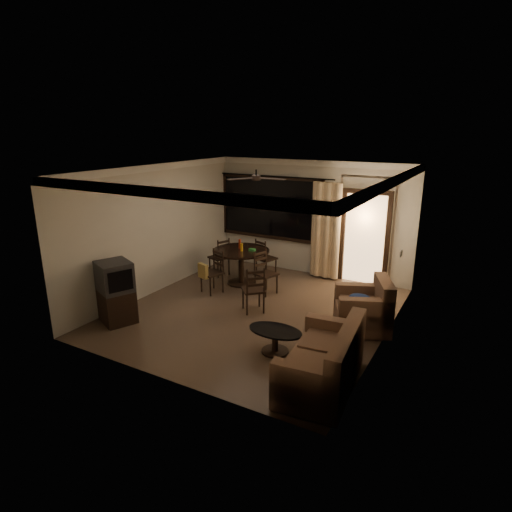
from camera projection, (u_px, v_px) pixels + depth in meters
The scene contains 12 objects.
ground at pixel (256, 311), 8.56m from camera, with size 5.50×5.50×0.00m, color #7F6651.
room_shell at pixel (320, 210), 9.23m from camera, with size 5.50×6.70×5.50m.
dining_table at pixel (241, 257), 9.92m from camera, with size 1.32×1.32×1.04m.
dining_chair_west at pixel (220, 264), 10.62m from camera, with size 0.53×0.53×0.95m.
dining_chair_east at pixel (266, 281), 9.43m from camera, with size 0.53×0.53×0.95m.
dining_chair_south at pixel (212, 279), 9.47m from camera, with size 0.53×0.57×0.95m.
dining_chair_north at pixel (266, 265), 10.53m from camera, with size 0.53×0.53×0.95m.
tv_cabinet at pixel (116, 292), 7.95m from camera, with size 0.78×0.76×1.18m.
sofa at pixel (326, 364), 5.98m from camera, with size 1.06×1.77×0.90m.
armchair at pixel (366, 309), 7.70m from camera, with size 1.23×1.23×0.94m.
coffee_table at pixel (275, 337), 6.93m from camera, with size 0.91×0.55×0.40m.
side_chair at pixel (253, 298), 8.49m from camera, with size 0.60×0.60×0.95m.
Camera 1 is at (3.86, -6.87, 3.53)m, focal length 30.00 mm.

